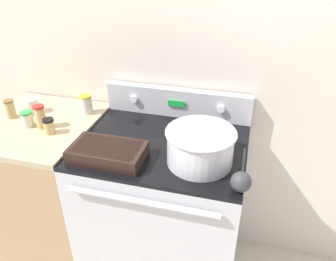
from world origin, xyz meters
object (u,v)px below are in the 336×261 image
(casserole_dish, at_px, (108,152))
(spice_jar_brown_cap, at_px, (10,109))
(ladle, at_px, (241,180))
(spice_jar_yellow_cap, at_px, (86,104))
(spice_jar_green_cap, at_px, (27,119))
(spice_jar_white_cap, at_px, (33,105))
(mixing_bowl, at_px, (200,145))
(spice_jar_red_cap, at_px, (40,116))
(spice_jar_black_cap, at_px, (49,126))

(casserole_dish, bearing_deg, spice_jar_brown_cap, 162.35)
(ladle, xyz_separation_m, spice_jar_yellow_cap, (-0.86, 0.41, 0.03))
(spice_jar_green_cap, bearing_deg, casserole_dish, -16.17)
(spice_jar_green_cap, height_order, spice_jar_white_cap, spice_jar_green_cap)
(casserole_dish, distance_m, spice_jar_brown_cap, 0.68)
(casserole_dish, xyz_separation_m, spice_jar_white_cap, (-0.57, 0.29, 0.02))
(casserole_dish, relative_size, spice_jar_brown_cap, 3.23)
(spice_jar_brown_cap, bearing_deg, casserole_dish, -17.65)
(spice_jar_white_cap, distance_m, spice_jar_brown_cap, 0.11)
(casserole_dish, xyz_separation_m, ladle, (0.57, -0.05, 0.00))
(mixing_bowl, distance_m, casserole_dish, 0.40)
(spice_jar_white_cap, bearing_deg, spice_jar_yellow_cap, 12.23)
(spice_jar_yellow_cap, xyz_separation_m, spice_jar_green_cap, (-0.22, -0.21, -0.01))
(casserole_dish, bearing_deg, spice_jar_red_cap, 160.34)
(spice_jar_black_cap, bearing_deg, spice_jar_yellow_cap, 72.64)
(spice_jar_red_cap, distance_m, spice_jar_white_cap, 0.20)
(mixing_bowl, xyz_separation_m, spice_jar_white_cap, (-0.96, 0.21, -0.03))
(spice_jar_black_cap, xyz_separation_m, spice_jar_brown_cap, (-0.29, 0.09, 0.01))
(mixing_bowl, distance_m, spice_jar_green_cap, 0.89)
(spice_jar_yellow_cap, bearing_deg, mixing_bowl, -22.41)
(mixing_bowl, height_order, spice_jar_yellow_cap, mixing_bowl)
(spice_jar_white_cap, bearing_deg, casserole_dish, -27.06)
(spice_jar_green_cap, height_order, spice_jar_brown_cap, spice_jar_brown_cap)
(ladle, height_order, spice_jar_green_cap, spice_jar_green_cap)
(mixing_bowl, distance_m, spice_jar_yellow_cap, 0.73)
(spice_jar_green_cap, distance_m, spice_jar_brown_cap, 0.16)
(spice_jar_red_cap, height_order, spice_jar_green_cap, spice_jar_red_cap)
(mixing_bowl, height_order, spice_jar_black_cap, mixing_bowl)
(ladle, relative_size, spice_jar_red_cap, 2.71)
(mixing_bowl, xyz_separation_m, spice_jar_green_cap, (-0.89, 0.07, -0.03))
(mixing_bowl, height_order, spice_jar_brown_cap, mixing_bowl)
(spice_jar_white_cap, bearing_deg, spice_jar_green_cap, -64.37)
(spice_jar_yellow_cap, bearing_deg, spice_jar_black_cap, -107.36)
(mixing_bowl, xyz_separation_m, spice_jar_red_cap, (-0.82, 0.07, -0.01))
(spice_jar_red_cap, bearing_deg, mixing_bowl, -5.22)
(ladle, distance_m, spice_jar_green_cap, 1.09)
(spice_jar_yellow_cap, distance_m, spice_jar_brown_cap, 0.39)
(spice_jar_yellow_cap, height_order, spice_jar_white_cap, spice_jar_yellow_cap)
(spice_jar_white_cap, bearing_deg, spice_jar_red_cap, -43.97)
(spice_jar_green_cap, relative_size, spice_jar_white_cap, 1.04)
(mixing_bowl, bearing_deg, spice_jar_black_cap, 177.39)
(spice_jar_red_cap, height_order, spice_jar_brown_cap, spice_jar_red_cap)
(spice_jar_black_cap, xyz_separation_m, spice_jar_red_cap, (-0.07, 0.04, 0.02))
(spice_jar_black_cap, distance_m, spice_jar_brown_cap, 0.30)
(spice_jar_yellow_cap, height_order, spice_jar_red_cap, spice_jar_red_cap)
(casserole_dish, xyz_separation_m, spice_jar_brown_cap, (-0.64, 0.21, 0.03))
(spice_jar_black_cap, distance_m, spice_jar_white_cap, 0.28)
(mixing_bowl, relative_size, spice_jar_brown_cap, 3.00)
(mixing_bowl, xyz_separation_m, spice_jar_brown_cap, (-1.04, 0.13, -0.02))
(spice_jar_white_cap, relative_size, spice_jar_brown_cap, 0.78)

